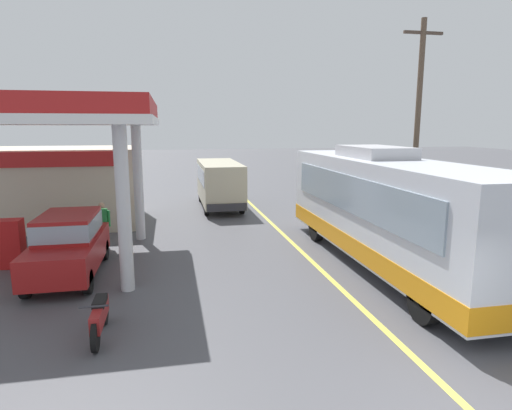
{
  "coord_description": "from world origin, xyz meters",
  "views": [
    {
      "loc": [
        -4.39,
        -4.51,
        4.3
      ],
      "look_at": [
        -1.5,
        10.0,
        1.6
      ],
      "focal_mm": 30.08,
      "sensor_mm": 36.0,
      "label": 1
    }
  ],
  "objects_px": {
    "coach_bus_main": "(387,212)",
    "pedestrian_near_pump": "(102,222)",
    "car_at_pump": "(69,242)",
    "pedestrian_by_shop": "(79,228)",
    "motorcycle_parked_forecourt": "(100,316)",
    "minibus_opposing_lane": "(219,180)"
  },
  "relations": [
    {
      "from": "car_at_pump",
      "to": "pedestrian_by_shop",
      "type": "distance_m",
      "value": 2.17
    },
    {
      "from": "coach_bus_main",
      "to": "car_at_pump",
      "type": "distance_m",
      "value": 9.55
    },
    {
      "from": "car_at_pump",
      "to": "motorcycle_parked_forecourt",
      "type": "xyz_separation_m",
      "value": [
        1.43,
        -4.1,
        -0.57
      ]
    },
    {
      "from": "coach_bus_main",
      "to": "minibus_opposing_lane",
      "type": "xyz_separation_m",
      "value": [
        -3.95,
        10.97,
        -0.25
      ]
    },
    {
      "from": "car_at_pump",
      "to": "pedestrian_near_pump",
      "type": "relative_size",
      "value": 2.53
    },
    {
      "from": "pedestrian_near_pump",
      "to": "pedestrian_by_shop",
      "type": "bearing_deg",
      "value": -133.25
    },
    {
      "from": "coach_bus_main",
      "to": "pedestrian_near_pump",
      "type": "distance_m",
      "value": 9.78
    },
    {
      "from": "car_at_pump",
      "to": "pedestrian_near_pump",
      "type": "height_order",
      "value": "car_at_pump"
    },
    {
      "from": "coach_bus_main",
      "to": "motorcycle_parked_forecourt",
      "type": "height_order",
      "value": "coach_bus_main"
    },
    {
      "from": "minibus_opposing_lane",
      "to": "pedestrian_by_shop",
      "type": "height_order",
      "value": "minibus_opposing_lane"
    },
    {
      "from": "coach_bus_main",
      "to": "minibus_opposing_lane",
      "type": "bearing_deg",
      "value": 109.79
    },
    {
      "from": "minibus_opposing_lane",
      "to": "motorcycle_parked_forecourt",
      "type": "distance_m",
      "value": 14.72
    },
    {
      "from": "minibus_opposing_lane",
      "to": "motorcycle_parked_forecourt",
      "type": "height_order",
      "value": "minibus_opposing_lane"
    },
    {
      "from": "car_at_pump",
      "to": "pedestrian_by_shop",
      "type": "xyz_separation_m",
      "value": [
        -0.15,
        2.17,
        -0.08
      ]
    },
    {
      "from": "coach_bus_main",
      "to": "motorcycle_parked_forecourt",
      "type": "bearing_deg",
      "value": -158.71
    },
    {
      "from": "coach_bus_main",
      "to": "car_at_pump",
      "type": "xyz_separation_m",
      "value": [
        -9.48,
        0.97,
        -0.71
      ]
    },
    {
      "from": "coach_bus_main",
      "to": "car_at_pump",
      "type": "height_order",
      "value": "coach_bus_main"
    },
    {
      "from": "motorcycle_parked_forecourt",
      "to": "pedestrian_near_pump",
      "type": "relative_size",
      "value": 1.08
    },
    {
      "from": "motorcycle_parked_forecourt",
      "to": "pedestrian_near_pump",
      "type": "xyz_separation_m",
      "value": [
        -0.92,
        6.98,
        0.49
      ]
    },
    {
      "from": "coach_bus_main",
      "to": "pedestrian_near_pump",
      "type": "bearing_deg",
      "value": 156.77
    },
    {
      "from": "minibus_opposing_lane",
      "to": "pedestrian_by_shop",
      "type": "xyz_separation_m",
      "value": [
        -5.69,
        -7.83,
        -0.54
      ]
    },
    {
      "from": "coach_bus_main",
      "to": "pedestrian_near_pump",
      "type": "relative_size",
      "value": 6.65
    }
  ]
}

